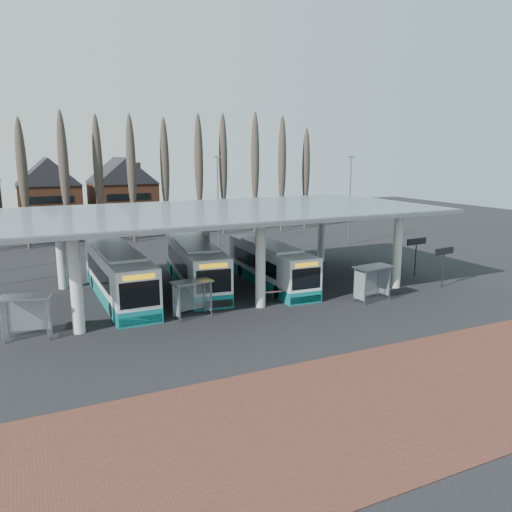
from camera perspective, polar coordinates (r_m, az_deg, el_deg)
name	(u,v)px	position (r m, az deg, el deg)	size (l,w,h in m)	color
ground	(277,317)	(32.84, 2.42, -6.98)	(140.00, 140.00, 0.00)	black
brick_strip	(404,396)	(23.71, 16.55, -15.06)	(70.00, 10.00, 0.03)	brown
station_canopy	(229,217)	(38.68, -3.06, 4.50)	(32.00, 16.00, 6.34)	silver
poplar_row	(150,168)	(62.25, -12.02, 9.82)	(45.10, 1.10, 14.50)	#473D33
townhouse_row	(8,190)	(71.65, -26.48, 6.80)	(36.80, 10.30, 12.25)	brown
lamp_post_b	(218,199)	(57.55, -4.37, 6.48)	(0.80, 0.16, 10.17)	slate
lamp_post_c	(350,199)	(58.98, 10.68, 6.43)	(0.80, 0.16, 10.17)	slate
bus_0	(119,276)	(37.73, -15.42, -2.19)	(2.97, 13.25, 3.67)	silver
bus_1	(195,265)	(40.19, -6.98, -1.07)	(4.43, 13.23, 3.61)	silver
bus_2	(270,265)	(40.54, 1.61, -1.04)	(3.09, 12.22, 3.37)	silver
shelter_0	(26,307)	(31.58, -24.78, -5.32)	(2.98, 1.95, 2.54)	gray
shelter_1	(191,290)	(32.72, -7.42, -3.92)	(2.74, 1.60, 2.42)	gray
shelter_2	(371,275)	(36.86, 13.04, -2.16)	(2.91, 1.67, 2.59)	gray
info_sign_0	(444,254)	(42.00, 20.70, 0.20)	(2.16, 0.40, 3.21)	black
info_sign_1	(416,244)	(45.24, 17.86, 1.28)	(2.23, 0.32, 3.32)	black
barrier	(274,292)	(35.63, 2.09, -4.19)	(1.97, 0.69, 0.99)	black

